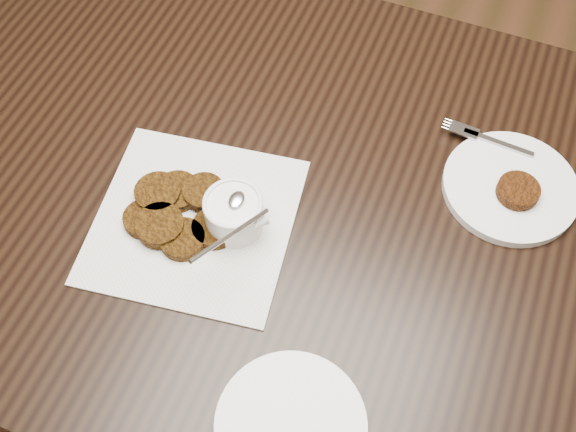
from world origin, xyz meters
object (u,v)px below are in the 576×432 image
object	(u,v)px
plate_empty	(291,425)
napkin	(194,221)
table	(300,300)
plate_with_patty	(512,184)
sauce_ramekin	(232,202)

from	to	relation	value
plate_empty	napkin	bearing A→B (deg)	137.07
table	plate_with_patty	bearing A→B (deg)	24.26
napkin	plate_with_patty	size ratio (longest dim) A/B	1.41
table	plate_empty	distance (m)	0.51
table	sauce_ramekin	size ratio (longest dim) A/B	11.96
napkin	sauce_ramekin	size ratio (longest dim) A/B	2.40
plate_with_patty	plate_empty	size ratio (longest dim) A/B	1.07
plate_empty	plate_with_patty	bearing A→B (deg)	68.68
sauce_ramekin	plate_empty	world-z (taller)	sauce_ramekin
napkin	plate_empty	bearing A→B (deg)	-42.93
table	plate_with_patty	world-z (taller)	plate_with_patty
table	plate_with_patty	size ratio (longest dim) A/B	7.02
plate_with_patty	plate_empty	bearing A→B (deg)	-111.32
table	plate_empty	world-z (taller)	plate_empty
plate_with_patty	table	bearing A→B (deg)	-155.74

